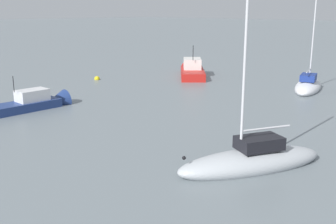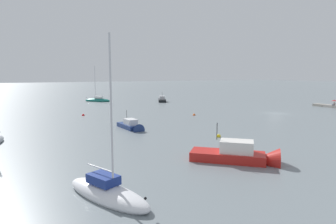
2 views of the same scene
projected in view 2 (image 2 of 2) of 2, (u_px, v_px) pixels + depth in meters
ground_plane at (276, 113)px, 57.78m from camera, size 500.00×500.00×0.00m
seawall_pier at (335, 107)px, 67.07m from camera, size 10.39×1.87×0.57m
person_seated_grey_left at (334, 104)px, 67.30m from camera, size 0.46×0.65×0.73m
umbrella_open_red at (334, 100)px, 67.19m from camera, size 1.24×1.24×1.27m
sailboat_teal_near at (98, 100)px, 82.55m from camera, size 6.84×7.01×10.35m
sailboat_white_mid at (107, 193)px, 18.29m from camera, size 7.50×4.58×10.47m
motorboat_red_near at (242, 157)px, 25.81m from camera, size 7.01×7.13×4.30m
motorboat_navy_mid at (132, 127)px, 41.15m from camera, size 5.80×2.09×3.20m
motorboat_black_far at (162, 100)px, 82.72m from camera, size 6.57×4.48×3.57m
mooring_buoy_near at (218, 136)px, 36.04m from camera, size 0.54×0.54×0.54m
mooring_buoy_mid at (194, 115)px, 54.86m from camera, size 0.49×0.49×0.49m
mooring_buoy_far at (83, 115)px, 54.54m from camera, size 0.50×0.50×0.50m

